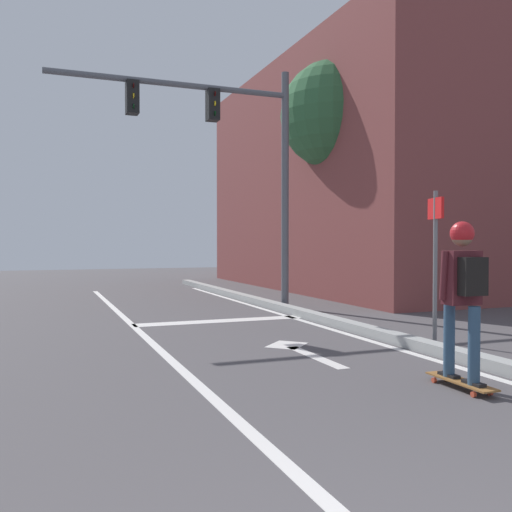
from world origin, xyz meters
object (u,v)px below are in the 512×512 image
at_px(traffic_signal_mast, 226,139).
at_px(street_sign_post, 435,243).
at_px(skater, 463,282).
at_px(roadside_tree, 334,116).
at_px(skateboard, 461,382).

xyz_separation_m(traffic_signal_mast, street_sign_post, (1.62, -4.59, -2.15)).
height_order(skater, roadside_tree, roadside_tree).
xyz_separation_m(skateboard, roadside_tree, (3.24, 8.28, 4.59)).
height_order(traffic_signal_mast, roadside_tree, roadside_tree).
bearing_deg(roadside_tree, skateboard, -111.38).
height_order(skateboard, traffic_signal_mast, traffic_signal_mast).
bearing_deg(skateboard, roadside_tree, 68.62).
distance_m(skater, street_sign_post, 2.65).
xyz_separation_m(skateboard, street_sign_post, (1.45, 2.16, 1.34)).
bearing_deg(roadside_tree, traffic_signal_mast, -155.80).
relative_size(skateboard, roadside_tree, 0.14).
relative_size(traffic_signal_mast, roadside_tree, 0.84).
distance_m(traffic_signal_mast, street_sign_post, 5.32).
xyz_separation_m(skateboard, traffic_signal_mast, (-0.16, 6.75, 3.50)).
distance_m(skater, roadside_tree, 9.62).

